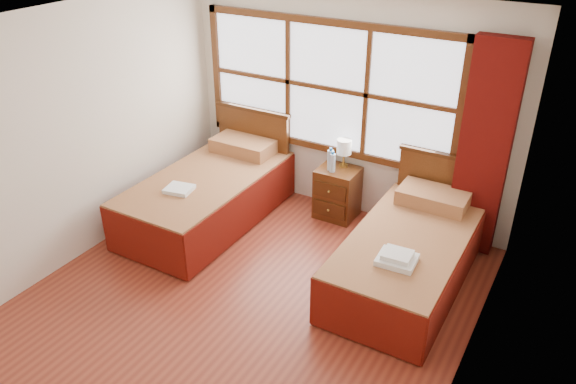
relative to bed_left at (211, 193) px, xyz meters
The scene contains 15 objects.
floor 1.75m from the bed_left, 44.19° to the right, with size 4.50×4.50×0.00m, color brown.
ceiling 2.84m from the bed_left, 44.19° to the right, with size 4.50×4.50×0.00m, color white.
wall_back 1.89m from the bed_left, 40.59° to the left, with size 4.00×4.00×0.00m, color silver.
wall_left 1.72m from the bed_left, 122.77° to the right, with size 4.50×4.50×0.00m, color silver.
wall_right 3.58m from the bed_left, 20.31° to the right, with size 4.50×4.50×0.00m, color silver.
window 1.83m from the bed_left, 46.02° to the left, with size 3.16×0.06×1.56m.
curtain 3.09m from the bed_left, 17.90° to the left, with size 0.50×0.16×2.30m, color #580C08.
bed_left is the anchor object (origin of this frame).
bed_right 2.44m from the bed_left, ahead, with size 1.06×2.08×1.03m.
nightstand 1.51m from the bed_left, 32.05° to the left, with size 0.47×0.46×0.62m.
towels_left 0.57m from the bed_left, 94.03° to the right, with size 0.33×0.30×0.04m.
towels_right 2.55m from the bed_left, 11.77° to the right, with size 0.36×0.32×0.10m.
lamp 1.66m from the bed_left, 35.22° to the left, with size 0.17×0.17×0.34m.
bottle_near 1.47m from the bed_left, 32.13° to the left, with size 0.07×0.07×0.28m.
bottle_far 1.48m from the bed_left, 30.03° to the left, with size 0.07×0.07×0.25m.
Camera 1 is at (2.48, -3.39, 3.51)m, focal length 35.00 mm.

